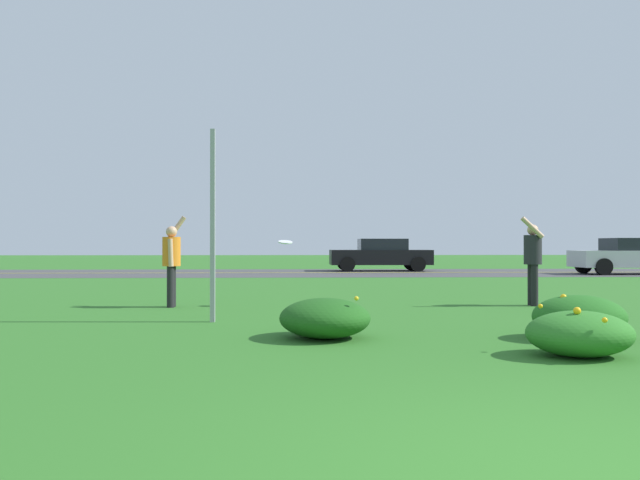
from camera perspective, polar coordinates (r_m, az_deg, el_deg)
The scene contains 12 objects.
ground_plane at distance 15.51m, azimuth 3.74°, elevation -4.78°, with size 120.00×120.00×0.00m, color #2D6B23.
highway_strip at distance 27.70m, azimuth 1.00°, elevation -2.85°, with size 120.00×8.09×0.01m, color #424244.
highway_center_stripe at distance 27.70m, azimuth 1.00°, elevation -2.84°, with size 120.00×0.16×0.00m, color yellow.
daylily_clump_mid_left at distance 8.87m, azimuth 21.54°, elevation -6.23°, with size 1.14×1.05×0.57m.
daylily_clump_front_center at distance 7.52m, azimuth 21.57°, elevation -7.56°, with size 1.12×0.98×0.54m.
daylily_clump_mid_center at distance 8.37m, azimuth 0.43°, elevation -6.78°, with size 1.15×1.26×0.56m.
sign_post_near_path at distance 10.20m, azimuth -9.28°, elevation 1.25°, with size 0.07×0.10×2.95m.
person_thrower_orange_shirt at distance 12.77m, azimuth -12.74°, elevation -1.58°, with size 0.42×0.48×1.74m.
person_catcher_dark_shirt at distance 13.39m, azimuth 17.95°, elevation -1.41°, with size 0.48×0.48×1.72m.
frisbee_white at distance 12.66m, azimuth -3.02°, elevation -0.18°, with size 0.28×0.27×0.10m.
car_silver_leftmost at distance 29.18m, azimuth 25.39°, elevation -1.24°, with size 4.50×2.00×1.45m.
car_black_center_left at distance 29.71m, azimuth 5.28°, elevation -1.27°, with size 4.50×2.00×1.45m.
Camera 1 is at (-1.67, -3.12, 1.18)m, focal length 36.92 mm.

